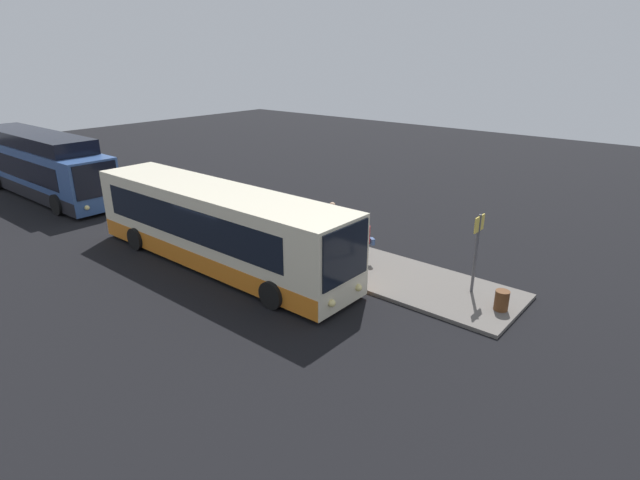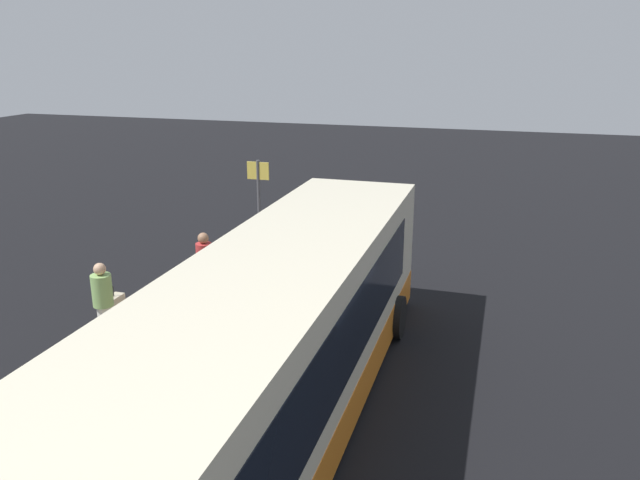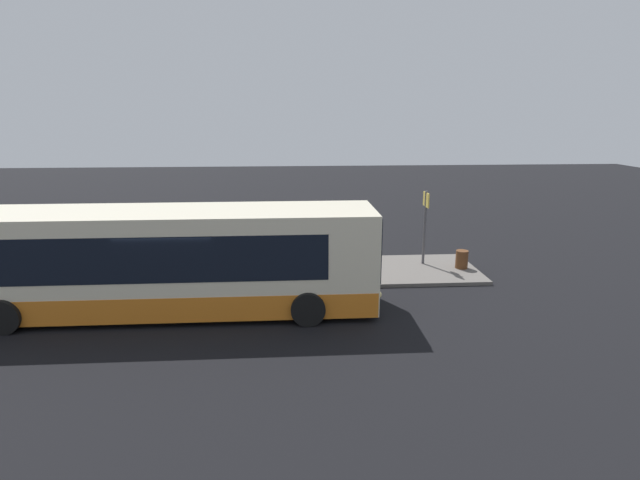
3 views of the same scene
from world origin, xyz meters
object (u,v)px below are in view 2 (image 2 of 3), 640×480
at_px(suitcase, 115,312).
at_px(sign_post, 259,194).
at_px(passenger_with_bags, 204,265).
at_px(passenger_waiting, 103,299).
at_px(bus_lead, 270,355).
at_px(trash_bin, 293,229).
at_px(passenger_boarding, 213,290).

bearing_deg(suitcase, sign_post, -8.54).
height_order(passenger_with_bags, sign_post, sign_post).
relative_size(passenger_waiting, sign_post, 0.63).
distance_m(passenger_waiting, suitcase, 0.78).
bearing_deg(sign_post, passenger_waiting, 173.32).
relative_size(bus_lead, passenger_waiting, 7.24).
bearing_deg(passenger_with_bags, bus_lead, -107.20).
xyz_separation_m(passenger_with_bags, suitcase, (-1.90, 1.21, -0.56)).
height_order(sign_post, trash_bin, sign_post).
bearing_deg(passenger_with_bags, suitcase, -177.01).
xyz_separation_m(bus_lead, trash_bin, (9.94, 3.09, -1.02)).
bearing_deg(passenger_boarding, suitcase, -76.69).
xyz_separation_m(bus_lead, sign_post, (8.70, 3.73, 0.37)).
bearing_deg(bus_lead, passenger_waiting, 65.52).
distance_m(passenger_boarding, passenger_waiting, 2.24).
bearing_deg(passenger_boarding, trash_bin, -178.18).
bearing_deg(trash_bin, passenger_boarding, -175.61).
height_order(bus_lead, passenger_boarding, bus_lead).
distance_m(passenger_boarding, trash_bin, 6.80).
bearing_deg(bus_lead, sign_post, 23.19).
xyz_separation_m(passenger_boarding, passenger_waiting, (-1.14, 1.93, -0.00)).
relative_size(passenger_boarding, passenger_waiting, 1.00).
bearing_deg(passenger_with_bags, sign_post, 39.54).
height_order(bus_lead, suitcase, bus_lead).
bearing_deg(passenger_waiting, passenger_boarding, 118.66).
distance_m(passenger_waiting, trash_bin, 8.03).
relative_size(passenger_waiting, trash_bin, 2.62).
xyz_separation_m(passenger_boarding, trash_bin, (6.75, 0.52, -0.59)).
relative_size(sign_post, trash_bin, 4.19).
relative_size(bus_lead, suitcase, 12.45).
distance_m(bus_lead, suitcase, 5.41).
bearing_deg(bus_lead, passenger_with_bags, 37.30).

